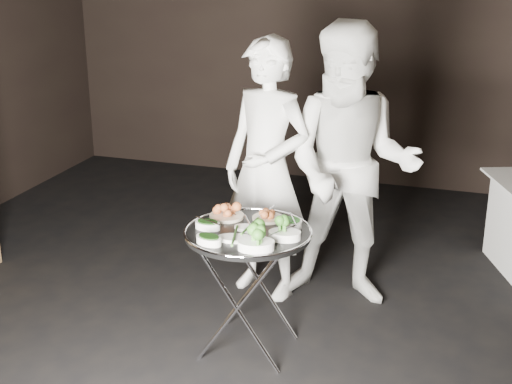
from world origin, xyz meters
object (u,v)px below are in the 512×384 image
(tray_stand, at_px, (248,286))
(serving_tray, at_px, (248,233))
(waiter_right, at_px, (351,168))
(waiter_left, at_px, (267,170))

(tray_stand, xyz_separation_m, serving_tray, (-0.00, 0.00, 0.34))
(serving_tray, distance_m, waiter_right, 0.95)
(tray_stand, bearing_deg, waiter_left, 99.20)
(tray_stand, height_order, waiter_left, waiter_left)
(tray_stand, height_order, serving_tray, serving_tray)
(tray_stand, distance_m, waiter_right, 1.07)
(tray_stand, relative_size, serving_tray, 1.02)
(waiter_left, bearing_deg, waiter_right, 23.69)
(waiter_left, distance_m, waiter_right, 0.56)
(waiter_left, relative_size, waiter_right, 0.94)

